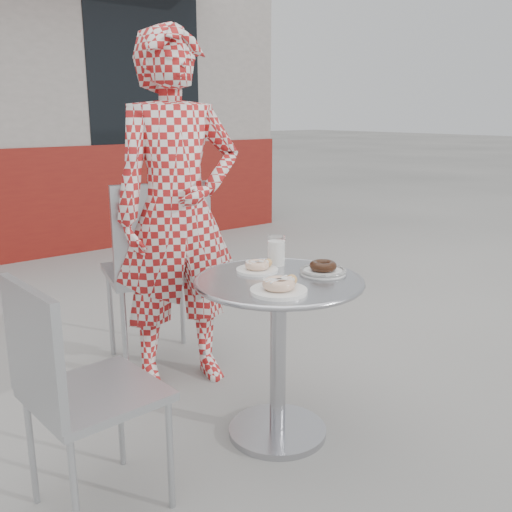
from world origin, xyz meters
TOP-DOWN VIEW (x-y plane):
  - ground at (0.00, 0.00)m, footprint 60.00×60.00m
  - bistro_table at (0.00, 0.02)m, footprint 0.67×0.67m
  - chair_far at (-0.04, 0.94)m, footprint 0.58×0.58m
  - chair_left at (-0.76, 0.06)m, footprint 0.41×0.41m
  - seated_person at (-0.03, 0.71)m, footprint 0.69×0.53m
  - plate_far at (0.01, 0.16)m, footprint 0.17×0.17m
  - plate_near at (-0.11, -0.11)m, footprint 0.21×0.21m
  - plate_checker at (0.19, -0.03)m, footprint 0.19×0.19m
  - milk_cup at (0.13, 0.18)m, footprint 0.08×0.08m

SIDE VIEW (x-z plane):
  - ground at x=0.00m, z-range 0.00..0.00m
  - chair_left at x=-0.76m, z-range -0.16..0.66m
  - chair_far at x=-0.04m, z-range -0.19..0.80m
  - bistro_table at x=0.00m, z-range 0.17..0.85m
  - plate_checker at x=0.19m, z-range 0.66..0.71m
  - plate_far at x=0.01m, z-range 0.67..0.71m
  - plate_near at x=-0.11m, z-range 0.67..0.72m
  - milk_cup at x=0.13m, z-range 0.67..0.79m
  - seated_person at x=-0.03m, z-range 0.00..1.68m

